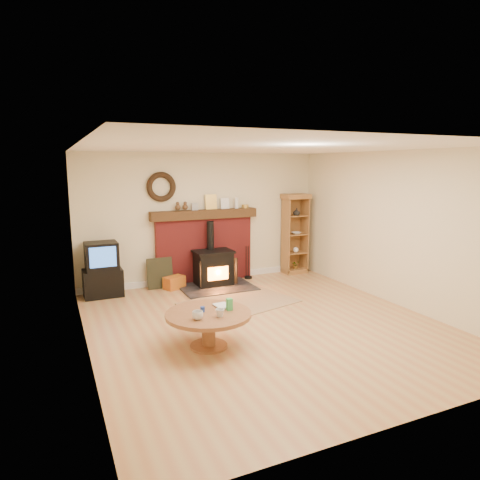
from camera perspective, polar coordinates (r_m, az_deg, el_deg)
name	(u,v)px	position (r m, az deg, el deg)	size (l,w,h in m)	color
ground	(265,324)	(6.55, 3.33, -11.16)	(5.50, 5.50, 0.00)	#B97C4D
room_shell	(262,210)	(6.22, 2.94, 4.03)	(5.02, 5.52, 2.61)	beige
chimney_breast	(205,243)	(8.70, -4.74, -0.39)	(2.20, 0.22, 1.78)	maroon
wood_stove	(214,269)	(8.45, -3.50, -3.88)	(1.40, 1.00, 1.27)	black
area_rug	(239,302)	(7.50, -0.10, -8.32)	(1.84, 1.26, 0.01)	brown
tv_unit	(102,271)	(8.14, -17.88, -3.90)	(0.68, 0.49, 1.00)	black
curio_cabinet	(294,234)	(9.46, 7.27, 0.85)	(0.56, 0.40, 1.75)	#975E31
firelog_box	(174,283)	(8.39, -8.75, -5.63)	(0.39, 0.24, 0.24)	gold
leaning_painting	(160,273)	(8.43, -10.62, -4.36)	(0.50, 0.03, 0.60)	black
fire_tools	(248,274)	(9.03, 1.08, -4.50)	(0.16, 0.16, 0.70)	black
coffee_table	(209,319)	(5.65, -4.20, -10.48)	(1.12, 1.12, 0.63)	brown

